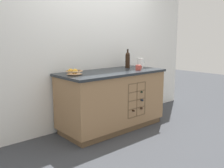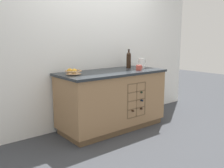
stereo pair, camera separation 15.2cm
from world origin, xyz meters
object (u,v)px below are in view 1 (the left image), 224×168
Objects in this scene: white_pitcher at (140,63)px; standing_wine_bottle at (128,60)px; fruit_bowl at (74,72)px; ceramic_mug at (139,68)px.

white_pitcher is 0.22m from standing_wine_bottle.
standing_wine_bottle reaches higher than white_pitcher.
fruit_bowl is at bearing 176.46° from white_pitcher.
standing_wine_bottle reaches higher than ceramic_mug.
standing_wine_bottle is at bearing 127.63° from white_pitcher.
ceramic_mug is (1.03, -0.23, 0.00)m from fruit_bowl.
standing_wine_bottle is (-0.13, 0.17, 0.05)m from white_pitcher.
fruit_bowl is at bearing 167.30° from ceramic_mug.
standing_wine_bottle reaches higher than fruit_bowl.
white_pitcher is at bearing -52.37° from standing_wine_bottle.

